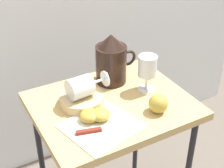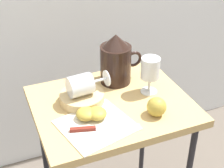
{
  "view_description": "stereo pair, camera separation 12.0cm",
  "coord_description": "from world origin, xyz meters",
  "px_view_note": "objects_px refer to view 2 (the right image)",
  "views": [
    {
      "loc": [
        -0.49,
        -0.89,
        1.4
      ],
      "look_at": [
        0.0,
        0.0,
        0.76
      ],
      "focal_mm": 54.17,
      "sensor_mm": 36.0,
      "label": 1
    },
    {
      "loc": [
        -0.38,
        -0.94,
        1.4
      ],
      "look_at": [
        0.0,
        0.0,
        0.76
      ],
      "focal_mm": 54.17,
      "sensor_mm": 36.0,
      "label": 2
    }
  ],
  "objects_px": {
    "apple_half_right": "(86,114)",
    "wine_glass_tipped_near": "(81,85)",
    "apple_half_left": "(97,113)",
    "apple_whole": "(157,107)",
    "table": "(112,117)",
    "knife": "(94,129)",
    "wine_glass_upright": "(150,70)",
    "basket_tray": "(82,98)",
    "pitcher": "(116,63)"
  },
  "relations": [
    {
      "from": "table",
      "to": "wine_glass_upright",
      "type": "bearing_deg",
      "value": 3.95
    },
    {
      "from": "wine_glass_upright",
      "to": "apple_half_right",
      "type": "relative_size",
      "value": 2.13
    },
    {
      "from": "apple_half_right",
      "to": "wine_glass_tipped_near",
      "type": "bearing_deg",
      "value": 79.99
    },
    {
      "from": "table",
      "to": "apple_half_left",
      "type": "distance_m",
      "value": 0.14
    },
    {
      "from": "apple_whole",
      "to": "apple_half_left",
      "type": "bearing_deg",
      "value": 164.21
    },
    {
      "from": "apple_whole",
      "to": "knife",
      "type": "distance_m",
      "value": 0.23
    },
    {
      "from": "wine_glass_tipped_near",
      "to": "wine_glass_upright",
      "type": "bearing_deg",
      "value": -7.31
    },
    {
      "from": "wine_glass_upright",
      "to": "knife",
      "type": "bearing_deg",
      "value": -153.14
    },
    {
      "from": "apple_half_left",
      "to": "knife",
      "type": "bearing_deg",
      "value": -117.34
    },
    {
      "from": "table",
      "to": "knife",
      "type": "height_order",
      "value": "knife"
    },
    {
      "from": "basket_tray",
      "to": "knife",
      "type": "xyz_separation_m",
      "value": [
        -0.01,
        -0.17,
        -0.01
      ]
    },
    {
      "from": "wine_glass_tipped_near",
      "to": "knife",
      "type": "relative_size",
      "value": 0.69
    },
    {
      "from": "wine_glass_tipped_near",
      "to": "apple_half_right",
      "type": "distance_m",
      "value": 0.12
    },
    {
      "from": "wine_glass_tipped_near",
      "to": "apple_whole",
      "type": "xyz_separation_m",
      "value": [
        0.22,
        -0.17,
        -0.04
      ]
    },
    {
      "from": "wine_glass_tipped_near",
      "to": "knife",
      "type": "xyz_separation_m",
      "value": [
        -0.01,
        -0.17,
        -0.07
      ]
    },
    {
      "from": "wine_glass_upright",
      "to": "apple_whole",
      "type": "height_order",
      "value": "wine_glass_upright"
    },
    {
      "from": "wine_glass_upright",
      "to": "apple_half_right",
      "type": "bearing_deg",
      "value": -165.85
    },
    {
      "from": "wine_glass_tipped_near",
      "to": "apple_whole",
      "type": "relative_size",
      "value": 2.28
    },
    {
      "from": "wine_glass_upright",
      "to": "knife",
      "type": "height_order",
      "value": "wine_glass_upright"
    },
    {
      "from": "wine_glass_tipped_near",
      "to": "apple_half_left",
      "type": "xyz_separation_m",
      "value": [
        0.02,
        -0.12,
        -0.05
      ]
    },
    {
      "from": "wine_glass_upright",
      "to": "apple_half_right",
      "type": "height_order",
      "value": "wine_glass_upright"
    },
    {
      "from": "table",
      "to": "basket_tray",
      "type": "height_order",
      "value": "basket_tray"
    },
    {
      "from": "table",
      "to": "wine_glass_tipped_near",
      "type": "bearing_deg",
      "value": 156.47
    },
    {
      "from": "table",
      "to": "basket_tray",
      "type": "bearing_deg",
      "value": 155.12
    },
    {
      "from": "apple_half_left",
      "to": "apple_whole",
      "type": "relative_size",
      "value": 1.0
    },
    {
      "from": "pitcher",
      "to": "apple_half_left",
      "type": "xyz_separation_m",
      "value": [
        -0.16,
        -0.2,
        -0.06
      ]
    },
    {
      "from": "table",
      "to": "basket_tray",
      "type": "relative_size",
      "value": 4.14
    },
    {
      "from": "wine_glass_upright",
      "to": "wine_glass_tipped_near",
      "type": "height_order",
      "value": "wine_glass_upright"
    },
    {
      "from": "pitcher",
      "to": "basket_tray",
      "type": "bearing_deg",
      "value": -153.0
    },
    {
      "from": "apple_half_right",
      "to": "wine_glass_upright",
      "type": "bearing_deg",
      "value": 14.15
    },
    {
      "from": "wine_glass_upright",
      "to": "basket_tray",
      "type": "bearing_deg",
      "value": 172.17
    },
    {
      "from": "basket_tray",
      "to": "apple_half_right",
      "type": "bearing_deg",
      "value": -100.61
    },
    {
      "from": "apple_half_right",
      "to": "table",
      "type": "bearing_deg",
      "value": 26.26
    },
    {
      "from": "table",
      "to": "apple_half_left",
      "type": "relative_size",
      "value": 9.93
    },
    {
      "from": "apple_half_left",
      "to": "basket_tray",
      "type": "bearing_deg",
      "value": 97.2
    },
    {
      "from": "wine_glass_upright",
      "to": "apple_whole",
      "type": "xyz_separation_m",
      "value": [
        -0.04,
        -0.14,
        -0.06
      ]
    },
    {
      "from": "basket_tray",
      "to": "apple_whole",
      "type": "xyz_separation_m",
      "value": [
        0.21,
        -0.17,
        0.02
      ]
    },
    {
      "from": "knife",
      "to": "table",
      "type": "bearing_deg",
      "value": 48.05
    },
    {
      "from": "basket_tray",
      "to": "wine_glass_upright",
      "type": "height_order",
      "value": "wine_glass_upright"
    },
    {
      "from": "basket_tray",
      "to": "wine_glass_tipped_near",
      "type": "relative_size",
      "value": 1.05
    },
    {
      "from": "table",
      "to": "apple_whole",
      "type": "distance_m",
      "value": 0.2
    },
    {
      "from": "pitcher",
      "to": "knife",
      "type": "distance_m",
      "value": 0.33
    },
    {
      "from": "wine_glass_upright",
      "to": "apple_half_left",
      "type": "relative_size",
      "value": 2.13
    },
    {
      "from": "apple_half_left",
      "to": "apple_whole",
      "type": "height_order",
      "value": "apple_whole"
    },
    {
      "from": "basket_tray",
      "to": "apple_whole",
      "type": "distance_m",
      "value": 0.28
    },
    {
      "from": "wine_glass_tipped_near",
      "to": "apple_whole",
      "type": "bearing_deg",
      "value": -38.51
    },
    {
      "from": "wine_glass_upright",
      "to": "apple_whole",
      "type": "distance_m",
      "value": 0.16
    },
    {
      "from": "basket_tray",
      "to": "pitcher",
      "type": "height_order",
      "value": "pitcher"
    },
    {
      "from": "apple_half_left",
      "to": "apple_half_right",
      "type": "xyz_separation_m",
      "value": [
        -0.03,
        0.01,
        0.0
      ]
    },
    {
      "from": "apple_half_left",
      "to": "apple_whole",
      "type": "distance_m",
      "value": 0.21
    }
  ]
}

